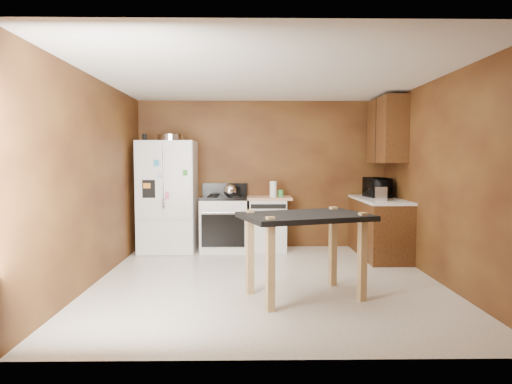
{
  "coord_description": "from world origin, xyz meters",
  "views": [
    {
      "loc": [
        -0.22,
        -5.56,
        1.49
      ],
      "look_at": [
        -0.13,
        0.85,
        1.04
      ],
      "focal_mm": 32.0,
      "sensor_mm": 36.0,
      "label": 1
    }
  ],
  "objects_px": {
    "toaster": "(382,193)",
    "microwave": "(377,188)",
    "pen_cup": "(145,137)",
    "gas_range": "(224,223)",
    "kettle": "(230,191)",
    "dishwasher": "(267,223)",
    "roasting_pan": "(171,138)",
    "refrigerator": "(168,197)",
    "island": "(305,226)",
    "green_canister": "(280,193)",
    "paper_towel": "(273,189)"
  },
  "relations": [
    {
      "from": "microwave",
      "to": "refrigerator",
      "type": "xyz_separation_m",
      "value": [
        -3.38,
        0.18,
        -0.14
      ]
    },
    {
      "from": "roasting_pan",
      "to": "pen_cup",
      "type": "xyz_separation_m",
      "value": [
        -0.4,
        -0.09,
        0.0
      ]
    },
    {
      "from": "pen_cup",
      "to": "gas_range",
      "type": "relative_size",
      "value": 0.1
    },
    {
      "from": "gas_range",
      "to": "toaster",
      "type": "bearing_deg",
      "value": -17.94
    },
    {
      "from": "pen_cup",
      "to": "refrigerator",
      "type": "relative_size",
      "value": 0.06
    },
    {
      "from": "microwave",
      "to": "roasting_pan",
      "type": "bearing_deg",
      "value": 76.26
    },
    {
      "from": "kettle",
      "to": "paper_towel",
      "type": "xyz_separation_m",
      "value": [
        0.7,
        0.08,
        0.02
      ]
    },
    {
      "from": "paper_towel",
      "to": "island",
      "type": "relative_size",
      "value": 0.17
    },
    {
      "from": "green_canister",
      "to": "dishwasher",
      "type": "bearing_deg",
      "value": -175.93
    },
    {
      "from": "island",
      "to": "roasting_pan",
      "type": "bearing_deg",
      "value": 126.55
    },
    {
      "from": "paper_towel",
      "to": "gas_range",
      "type": "height_order",
      "value": "paper_towel"
    },
    {
      "from": "pen_cup",
      "to": "gas_range",
      "type": "xyz_separation_m",
      "value": [
        1.25,
        0.18,
        -1.39
      ]
    },
    {
      "from": "roasting_pan",
      "to": "toaster",
      "type": "relative_size",
      "value": 1.5
    },
    {
      "from": "pen_cup",
      "to": "island",
      "type": "relative_size",
      "value": 0.07
    },
    {
      "from": "toaster",
      "to": "microwave",
      "type": "xyz_separation_m",
      "value": [
        0.08,
        0.53,
        0.04
      ]
    },
    {
      "from": "island",
      "to": "refrigerator",
      "type": "bearing_deg",
      "value": 127.14
    },
    {
      "from": "gas_range",
      "to": "dishwasher",
      "type": "distance_m",
      "value": 0.72
    },
    {
      "from": "kettle",
      "to": "microwave",
      "type": "relative_size",
      "value": 0.4
    },
    {
      "from": "roasting_pan",
      "to": "pen_cup",
      "type": "bearing_deg",
      "value": -167.3
    },
    {
      "from": "green_canister",
      "to": "microwave",
      "type": "distance_m",
      "value": 1.56
    },
    {
      "from": "green_canister",
      "to": "island",
      "type": "bearing_deg",
      "value": -88.2
    },
    {
      "from": "microwave",
      "to": "kettle",
      "type": "bearing_deg",
      "value": 77.05
    },
    {
      "from": "paper_towel",
      "to": "green_canister",
      "type": "xyz_separation_m",
      "value": [
        0.13,
        0.12,
        -0.07
      ]
    },
    {
      "from": "roasting_pan",
      "to": "toaster",
      "type": "height_order",
      "value": "roasting_pan"
    },
    {
      "from": "green_canister",
      "to": "microwave",
      "type": "xyz_separation_m",
      "value": [
        1.53,
        -0.28,
        0.1
      ]
    },
    {
      "from": "kettle",
      "to": "island",
      "type": "bearing_deg",
      "value": -69.53
    },
    {
      "from": "kettle",
      "to": "island",
      "type": "xyz_separation_m",
      "value": [
        0.91,
        -2.44,
        -0.22
      ]
    },
    {
      "from": "kettle",
      "to": "toaster",
      "type": "xyz_separation_m",
      "value": [
        2.28,
        -0.61,
        -0.0
      ]
    },
    {
      "from": "paper_towel",
      "to": "gas_range",
      "type": "bearing_deg",
      "value": 174.31
    },
    {
      "from": "paper_towel",
      "to": "toaster",
      "type": "relative_size",
      "value": 0.93
    },
    {
      "from": "roasting_pan",
      "to": "refrigerator",
      "type": "height_order",
      "value": "roasting_pan"
    },
    {
      "from": "kettle",
      "to": "microwave",
      "type": "xyz_separation_m",
      "value": [
        2.36,
        -0.07,
        0.04
      ]
    },
    {
      "from": "toaster",
      "to": "microwave",
      "type": "relative_size",
      "value": 0.54
    },
    {
      "from": "green_canister",
      "to": "kettle",
      "type": "bearing_deg",
      "value": -166.23
    },
    {
      "from": "island",
      "to": "pen_cup",
      "type": "bearing_deg",
      "value": 133.0
    },
    {
      "from": "paper_towel",
      "to": "green_canister",
      "type": "relative_size",
      "value": 2.37
    },
    {
      "from": "roasting_pan",
      "to": "toaster",
      "type": "xyz_separation_m",
      "value": [
        3.23,
        -0.68,
        -0.85
      ]
    },
    {
      "from": "pen_cup",
      "to": "microwave",
      "type": "xyz_separation_m",
      "value": [
        3.71,
        -0.06,
        -0.81
      ]
    },
    {
      "from": "roasting_pan",
      "to": "dishwasher",
      "type": "relative_size",
      "value": 0.47
    },
    {
      "from": "green_canister",
      "to": "microwave",
      "type": "relative_size",
      "value": 0.21
    },
    {
      "from": "roasting_pan",
      "to": "pen_cup",
      "type": "relative_size",
      "value": 3.83
    },
    {
      "from": "pen_cup",
      "to": "microwave",
      "type": "distance_m",
      "value": 3.8
    },
    {
      "from": "roasting_pan",
      "to": "gas_range",
      "type": "height_order",
      "value": "roasting_pan"
    },
    {
      "from": "kettle",
      "to": "refrigerator",
      "type": "distance_m",
      "value": 1.03
    },
    {
      "from": "kettle",
      "to": "dishwasher",
      "type": "xyz_separation_m",
      "value": [
        0.61,
        0.19,
        -0.55
      ]
    },
    {
      "from": "roasting_pan",
      "to": "refrigerator",
      "type": "xyz_separation_m",
      "value": [
        -0.06,
        0.03,
        -0.95
      ]
    },
    {
      "from": "toaster",
      "to": "microwave",
      "type": "bearing_deg",
      "value": 101.25
    },
    {
      "from": "paper_towel",
      "to": "microwave",
      "type": "bearing_deg",
      "value": -5.4
    },
    {
      "from": "paper_towel",
      "to": "toaster",
      "type": "height_order",
      "value": "paper_towel"
    },
    {
      "from": "kettle",
      "to": "dishwasher",
      "type": "distance_m",
      "value": 0.85
    }
  ]
}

